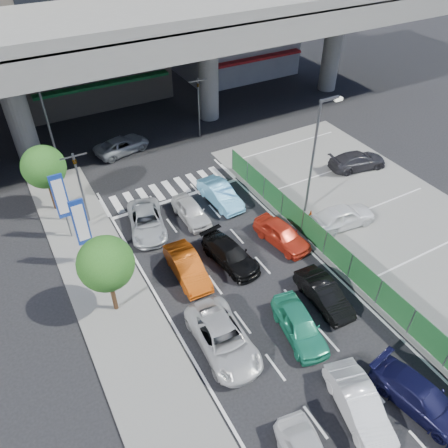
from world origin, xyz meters
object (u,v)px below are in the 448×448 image
traffic_cone (311,214)px  signboard_near (81,224)px  street_lamp_right (316,149)px  street_lamp_left (50,121)px  taxi_orange_left (187,267)px  parked_sedan_white (342,216)px  traffic_light_left (77,172)px  kei_truck_front_right (220,194)px  wagon_silver_front_left (147,222)px  tree_near (106,264)px  sedan_white_mid_left (223,338)px  minivan_navy_back (421,397)px  tree_far (44,167)px  signboard_far (61,198)px  taxi_orange_right (282,234)px  traffic_light_right (198,93)px  crossing_wagon_silver (122,145)px  hatch_black_mid_right (324,294)px  sedan_white_front_mid (191,211)px  parked_sedan_dgrey (358,161)px  hatch_white_back_mid (359,405)px  sedan_black_mid (230,254)px  taxi_teal_mid (300,325)px

traffic_cone → signboard_near: bearing=168.5°
street_lamp_right → street_lamp_left: bearing=138.4°
taxi_orange_left → parked_sedan_white: parked_sedan_white is taller
street_lamp_right → street_lamp_left: 18.06m
traffic_light_left → kei_truck_front_right: traffic_light_left is taller
wagon_silver_front_left → parked_sedan_white: size_ratio=1.06×
tree_near → sedan_white_mid_left: (3.80, -4.82, -2.70)m
traffic_light_left → minivan_navy_back: traffic_light_left is taller
parked_sedan_white → taxi_orange_left: bearing=91.7°
tree_far → minivan_navy_back: 24.59m
street_lamp_right → signboard_far: street_lamp_right is taller
taxi_orange_right → parked_sedan_white: 4.38m
taxi_orange_right → tree_near: bearing=171.5°
traffic_light_right → street_lamp_left: street_lamp_left is taller
tree_near → traffic_light_right: bearing=50.2°
taxi_orange_left → crossing_wagon_silver: bearing=87.1°
taxi_orange_right → wagon_silver_front_left: size_ratio=0.87×
signboard_far → kei_truck_front_right: size_ratio=1.12×
minivan_navy_back → sedan_white_mid_left: 8.98m
hatch_black_mid_right → sedan_white_front_mid: size_ratio=1.03×
parked_sedan_white → kei_truck_front_right: bearing=48.7°
taxi_orange_right → parked_sedan_white: parked_sedan_white is taller
wagon_silver_front_left → kei_truck_front_right: (5.54, 0.29, 0.04)m
traffic_light_left → signboard_near: traffic_light_left is taller
sedan_white_mid_left → parked_sedan_dgrey: size_ratio=1.09×
street_lamp_right → hatch_white_back_mid: (-6.99, -12.55, -4.09)m
street_lamp_right → sedan_white_mid_left: street_lamp_right is taller
minivan_navy_back → crossing_wagon_silver: (-3.97, 27.30, -0.01)m
signboard_far → sedan_black_mid: size_ratio=1.10×
street_lamp_right → kei_truck_front_right: 7.27m
minivan_navy_back → traffic_light_right: bearing=73.3°
hatch_white_back_mid → taxi_orange_left: size_ratio=0.99×
signboard_near → crossing_wagon_silver: size_ratio=1.03×
minivan_navy_back → taxi_teal_mid: taxi_teal_mid is taller
traffic_light_right → parked_sedan_dgrey: bearing=-51.8°
wagon_silver_front_left → traffic_light_right: bearing=61.5°
hatch_black_mid_right → crossing_wagon_silver: hatch_black_mid_right is taller
sedan_white_front_mid → tree_far: bearing=143.9°
street_lamp_left → sedan_white_mid_left: 19.50m
signboard_near → crossing_wagon_silver: signboard_near is taller
traffic_light_right → minivan_navy_back: bearing=-95.9°
crossing_wagon_silver → street_lamp_left: bearing=96.4°
traffic_light_left → hatch_black_mid_right: (9.08, -12.93, -3.29)m
tree_near → traffic_cone: size_ratio=7.16×
tree_far → minivan_navy_back: bearing=-64.4°
street_lamp_left → wagon_silver_front_left: 10.05m
signboard_far → wagon_silver_front_left: signboard_far is taller
signboard_near → parked_sedan_white: (15.26, -4.39, -2.26)m
signboard_far → tree_far: (-0.20, 3.51, 0.32)m
sedan_black_mid → parked_sedan_dgrey: (13.74, 4.26, 0.10)m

